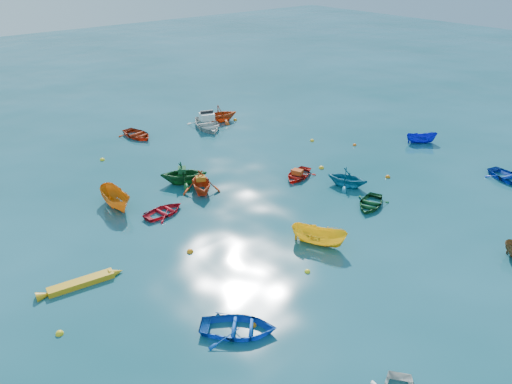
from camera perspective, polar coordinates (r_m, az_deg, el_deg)
ground at (r=29.04m, az=6.27°, el=-4.15°), size 160.00×160.00×0.00m
dinghy_blue_sw at (r=21.99m, az=-2.00°, el=-15.72°), size 3.98×3.93×0.68m
dinghy_blue_se at (r=38.76m, az=26.97°, el=1.18°), size 3.10×3.77×0.68m
dinghy_orange_w at (r=33.23m, az=-6.26°, el=0.07°), size 3.56×3.75×1.55m
sampan_yellow_mid at (r=27.63m, az=7.12°, el=-5.97°), size 2.50×3.30×1.20m
dinghy_green_e at (r=32.04m, az=12.87°, el=-1.57°), size 3.40×3.00×0.59m
dinghy_cyan_se at (r=34.31m, az=10.30°, el=0.67°), size 3.29×3.48×1.44m
dinghy_red_nw at (r=30.86m, az=-10.43°, el=-2.47°), size 2.85×2.19×0.55m
sampan_orange_n at (r=32.31m, az=-15.60°, el=-1.65°), size 1.47×3.45×1.31m
dinghy_green_n at (r=34.52m, az=-8.19°, el=1.01°), size 4.08×3.93×1.65m
dinghy_red_ne at (r=35.14m, az=4.81°, el=1.68°), size 3.35×2.91×0.58m
sampan_blue_far at (r=43.39m, az=18.31°, el=5.38°), size 2.53×2.28×0.96m
dinghy_red_far at (r=43.62m, az=-13.40°, el=6.13°), size 2.72×3.53×0.68m
dinghy_orange_far at (r=46.38m, az=-4.06°, el=8.04°), size 3.67×3.34×1.66m
kayak_yellow at (r=25.87m, az=-19.31°, el=-10.01°), size 3.85×1.05×0.38m
motorboat_white at (r=44.86m, az=-5.57°, el=7.32°), size 4.27×5.03×1.49m
tarp_orange_a at (r=32.88m, az=-6.35°, el=1.54°), size 0.76×0.69×0.30m
tarp_green_b at (r=34.11m, az=-8.47°, el=2.50°), size 0.82×0.88×0.34m
tarp_orange_b at (r=34.86m, az=4.77°, el=2.30°), size 0.74×0.83×0.33m
buoy_or_a at (r=22.28m, az=-0.33°, el=-15.02°), size 0.29×0.29×0.29m
buoy_ye_a at (r=25.45m, az=5.89°, el=-9.08°), size 0.30×0.30×0.30m
buoy_or_b at (r=36.22m, az=14.82°, el=1.63°), size 0.35×0.35×0.35m
buoy_ye_b at (r=23.42m, az=-21.52°, el=-14.87°), size 0.34×0.34×0.34m
buoy_or_c at (r=27.02m, az=-7.54°, el=-6.82°), size 0.36×0.36×0.36m
buoy_ye_c at (r=36.74m, az=7.48°, el=2.70°), size 0.39×0.39×0.39m
buoy_or_d at (r=41.44m, az=11.20°, el=5.26°), size 0.31×0.31×0.31m
buoy_ye_d at (r=39.57m, az=-17.15°, el=3.50°), size 0.37×0.37×0.37m
buoy_or_e at (r=46.66m, az=-2.39°, el=8.20°), size 0.36×0.36×0.36m
buoy_ye_e at (r=41.82m, az=6.43°, el=5.81°), size 0.35×0.35×0.35m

